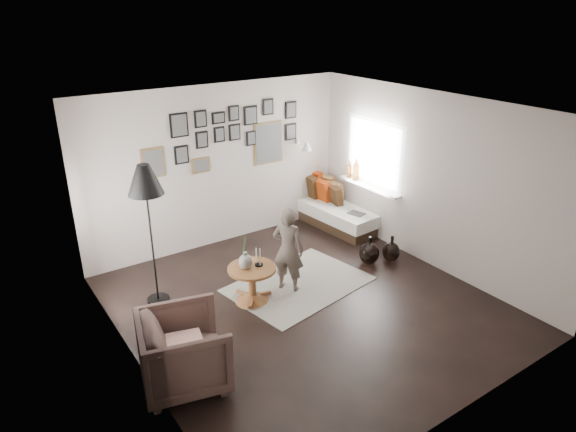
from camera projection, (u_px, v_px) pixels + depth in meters
ground at (306, 305)px, 6.83m from camera, size 4.80×4.80×0.00m
wall_back at (218, 167)px, 8.15m from camera, size 4.50×0.00×4.50m
wall_front at (470, 302)px, 4.50m from camera, size 4.50×0.00×4.50m
wall_left at (128, 264)px, 5.15m from camera, size 0.00×4.80×4.80m
wall_right at (431, 181)px, 7.50m from camera, size 0.00×4.80×4.80m
ceiling at (309, 110)px, 5.82m from camera, size 4.80×4.80×0.00m
door_left at (99, 243)px, 6.17m from camera, size 0.00×2.14×2.14m
window_right at (364, 181)px, 8.62m from camera, size 0.15×1.32×1.30m
gallery_wall at (233, 137)px, 8.11m from camera, size 2.74×0.03×1.08m
wall_sconce at (306, 146)px, 8.69m from camera, size 0.18×0.36×0.16m
rug at (299, 284)px, 7.32m from camera, size 2.10×1.63×0.01m
pedestal_table at (252, 285)px, 6.84m from camera, size 0.64×0.64×0.50m
vase at (245, 259)px, 6.65m from camera, size 0.18×0.18×0.46m
candles at (259, 257)px, 6.75m from camera, size 0.11×0.11×0.24m
daybed at (333, 209)px, 9.22m from camera, size 0.92×1.87×0.87m
magazine_on_daybed at (356, 214)px, 8.68m from camera, size 0.26×0.31×0.01m
armchair at (184, 351)px, 5.30m from camera, size 1.07×1.05×0.81m
armchair_cushion at (184, 341)px, 5.32m from camera, size 0.45×0.46×0.17m
floor_lamp at (145, 185)px, 6.30m from camera, size 0.45×0.45×1.91m
magazine_basket at (181, 356)px, 5.56m from camera, size 0.38×0.38×0.37m
demijohn_large at (369, 253)px, 7.83m from camera, size 0.31×0.31×0.46m
demijohn_small at (391, 252)px, 7.92m from camera, size 0.27×0.27×0.42m
child at (288, 250)px, 6.98m from camera, size 0.50×0.53×1.22m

